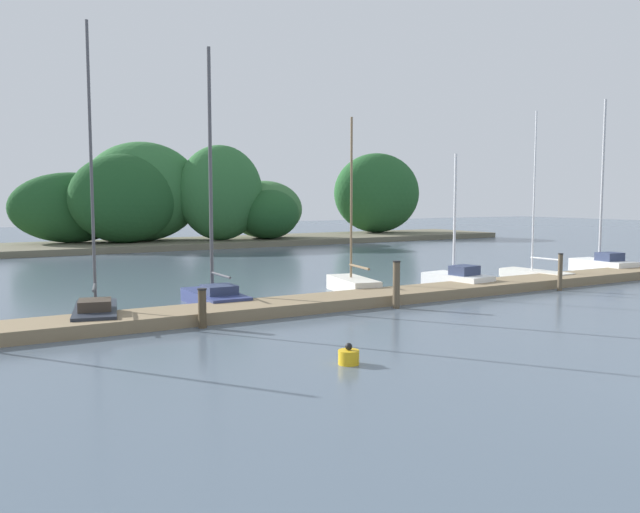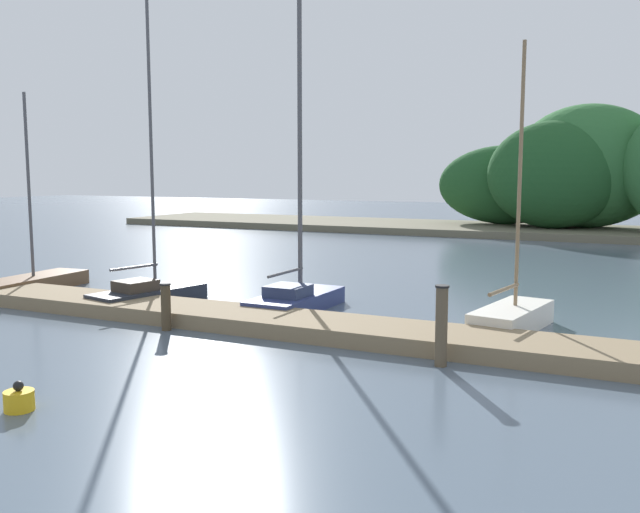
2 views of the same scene
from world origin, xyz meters
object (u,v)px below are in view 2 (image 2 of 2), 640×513
at_px(sailboat_0, 31,282).
at_px(sailboat_3, 514,314).
at_px(sailboat_1, 151,290).
at_px(sailboat_2, 298,293).
at_px(mooring_piling_1, 166,307).
at_px(channel_buoy_0, 19,400).
at_px(mooring_piling_2, 441,326).

bearing_deg(sailboat_0, sailboat_3, -88.62).
height_order(sailboat_1, sailboat_2, sailboat_1).
xyz_separation_m(sailboat_2, mooring_piling_1, (-1.63, -3.35, 0.10)).
height_order(sailboat_0, sailboat_3, sailboat_3).
bearing_deg(mooring_piling_1, channel_buoy_0, -75.68).
bearing_deg(sailboat_2, channel_buoy_0, 179.34).
height_order(sailboat_0, sailboat_1, sailboat_1).
bearing_deg(channel_buoy_0, sailboat_2, 87.98).
bearing_deg(mooring_piling_1, sailboat_1, 135.24).
height_order(sailboat_3, mooring_piling_2, sailboat_3).
relative_size(sailboat_2, sailboat_3, 1.29).
xyz_separation_m(sailboat_0, sailboat_2, (8.67, 0.89, 0.18)).
xyz_separation_m(sailboat_0, channel_buoy_0, (8.37, -7.67, -0.10)).
relative_size(sailboat_0, sailboat_1, 0.71).
bearing_deg(mooring_piling_2, mooring_piling_1, 178.68).
bearing_deg(sailboat_1, mooring_piling_1, -121.79).
relative_size(mooring_piling_1, channel_buoy_0, 2.34).
relative_size(sailboat_3, mooring_piling_2, 4.24).
bearing_deg(mooring_piling_2, sailboat_3, 79.16).
bearing_deg(sailboat_2, mooring_piling_2, -124.74).
bearing_deg(sailboat_0, mooring_piling_2, -103.72).
distance_m(sailboat_2, mooring_piling_2, 5.95).
height_order(sailboat_3, channel_buoy_0, sailboat_3).
bearing_deg(mooring_piling_2, sailboat_1, 164.37).
distance_m(sailboat_0, sailboat_3, 14.20).
xyz_separation_m(sailboat_1, sailboat_2, (3.95, 1.05, 0.07)).
bearing_deg(channel_buoy_0, sailboat_1, 115.92).
xyz_separation_m(sailboat_3, channel_buoy_0, (-5.80, -8.69, -0.19)).
bearing_deg(sailboat_1, mooring_piling_2, -92.66).
bearing_deg(mooring_piling_2, channel_buoy_0, -135.21).
xyz_separation_m(sailboat_3, mooring_piling_1, (-7.13, -3.48, 0.19)).
bearing_deg(sailboat_2, sailboat_0, 97.25).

